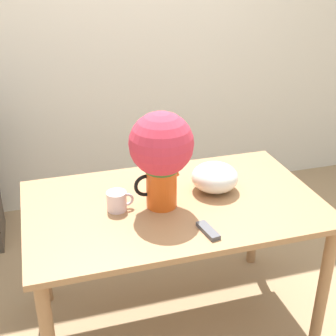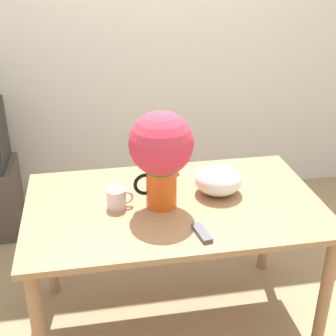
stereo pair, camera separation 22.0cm
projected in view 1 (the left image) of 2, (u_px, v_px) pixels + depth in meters
ground_plane at (204, 331)px, 2.57m from camera, size 12.00×12.00×0.00m
wall_back at (131, 37)px, 3.43m from camera, size 8.00×0.05×2.60m
table at (173, 219)px, 2.35m from camera, size 1.45×0.88×0.77m
flower_vase at (161, 151)px, 2.15m from camera, size 0.30×0.30×0.48m
coffee_mug at (117, 201)px, 2.22m from camera, size 0.13×0.09×0.09m
white_bowl at (215, 177)px, 2.39m from camera, size 0.24×0.24×0.15m
remote_control at (208, 231)px, 2.06m from camera, size 0.07×0.15×0.02m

